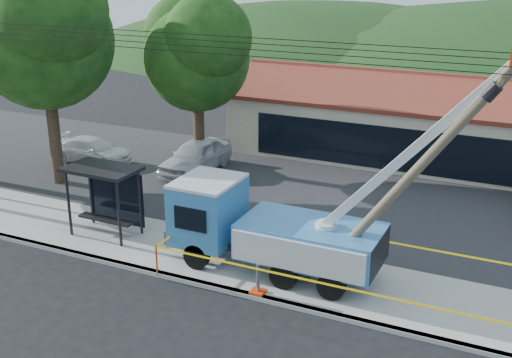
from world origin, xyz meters
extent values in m
plane|color=black|center=(0.00, 0.00, 0.00)|extent=(120.00, 120.00, 0.00)
cube|color=#AAA79F|center=(0.00, 2.10, 0.07)|extent=(60.00, 0.25, 0.15)
cube|color=#AAA79F|center=(0.00, 4.00, 0.07)|extent=(60.00, 4.00, 0.15)
cube|color=#28282B|center=(0.00, 12.00, 0.05)|extent=(60.00, 12.00, 0.10)
cube|color=#BEAD97|center=(4.00, 20.00, 1.70)|extent=(22.00, 8.00, 3.40)
cube|color=black|center=(4.00, 15.98, 1.43)|extent=(18.04, 0.08, 2.21)
cube|color=brown|center=(4.00, 18.00, 3.90)|extent=(22.50, 4.53, 1.52)
cube|color=brown|center=(4.00, 22.00, 3.90)|extent=(22.50, 4.53, 1.52)
cube|color=brown|center=(4.00, 20.00, 4.55)|extent=(22.50, 0.30, 0.25)
cylinder|color=#332316|center=(-12.00, 8.00, 2.53)|extent=(0.56, 0.56, 5.06)
sphere|color=#0F340E|center=(-12.00, 8.00, 6.90)|extent=(6.30, 6.30, 6.30)
sphere|color=#0F340E|center=(-13.26, 8.84, 8.05)|extent=(5.04, 5.04, 5.04)
sphere|color=#0F340E|center=(-10.74, 7.16, 8.28)|extent=(5.04, 5.04, 5.04)
cylinder|color=#332316|center=(-7.00, 13.00, 2.09)|extent=(0.56, 0.56, 4.18)
sphere|color=#0F340E|center=(-7.00, 13.00, 5.70)|extent=(5.25, 5.25, 5.25)
sphere|color=#0F340E|center=(-8.05, 13.70, 6.65)|extent=(4.20, 4.20, 4.20)
sphere|color=#0F340E|center=(-5.95, 12.30, 6.84)|extent=(4.20, 4.20, 4.20)
ellipsoid|color=#173D16|center=(-15.00, 55.00, 0.00)|extent=(78.40, 56.00, 28.00)
cylinder|color=black|center=(0.00, 3.10, 7.67)|extent=(60.00, 0.02, 0.02)
cylinder|color=black|center=(0.00, 3.60, 7.79)|extent=(60.00, 0.02, 0.02)
cylinder|color=black|center=(0.00, 4.10, 7.91)|extent=(60.00, 0.02, 0.02)
cylinder|color=black|center=(0.00, 4.50, 8.03)|extent=(60.00, 0.02, 0.02)
cylinder|color=black|center=(-1.31, 2.91, 0.62)|extent=(0.93, 0.31, 0.93)
cylinder|color=black|center=(-1.31, 5.07, 0.62)|extent=(0.93, 0.31, 0.93)
cylinder|color=black|center=(1.99, 2.91, 0.62)|extent=(0.93, 0.31, 0.93)
cylinder|color=black|center=(1.99, 5.07, 0.62)|extent=(0.93, 0.31, 0.93)
cylinder|color=black|center=(3.64, 2.91, 0.62)|extent=(0.93, 0.31, 0.93)
cylinder|color=black|center=(3.64, 5.07, 0.62)|extent=(0.93, 0.31, 0.93)
cube|color=black|center=(1.37, 3.99, 0.88)|extent=(6.80, 1.03, 0.26)
cube|color=teal|center=(-1.41, 3.99, 1.91)|extent=(2.06, 2.47, 2.16)
cube|color=silver|center=(-1.41, 3.99, 3.04)|extent=(2.06, 2.47, 0.12)
cube|color=black|center=(-2.39, 3.99, 2.06)|extent=(0.08, 1.86, 0.93)
cube|color=gray|center=(-2.49, 3.99, 1.08)|extent=(0.15, 2.37, 0.52)
cube|color=teal|center=(2.51, 3.99, 1.49)|extent=(4.74, 2.47, 1.24)
cylinder|color=silver|center=(3.02, 3.99, 1.96)|extent=(0.72, 0.72, 0.62)
cube|color=silver|center=(5.68, 3.99, 5.14)|extent=(5.53, 0.29, 6.05)
cube|color=gray|center=(5.99, 3.99, 5.40)|extent=(3.32, 0.19, 3.64)
cube|color=#E63B0C|center=(1.37, 2.24, 0.20)|extent=(0.46, 0.46, 0.08)
cube|color=#E63B0C|center=(4.05, 5.74, 0.20)|extent=(0.46, 0.46, 0.08)
cylinder|color=brown|center=(5.50, 3.76, 4.11)|extent=(5.92, 0.31, 8.10)
cube|color=brown|center=(7.89, 3.76, 7.45)|extent=(0.16, 1.72, 0.16)
cylinder|color=black|center=(7.70, 4.24, 7.16)|extent=(0.56, 0.34, 0.59)
cylinder|color=black|center=(7.70, 3.28, 7.16)|extent=(0.56, 0.34, 0.59)
cylinder|color=black|center=(-7.22, 3.28, 1.48)|extent=(0.11, 0.11, 2.63)
cylinder|color=black|center=(-4.80, 3.24, 1.48)|extent=(0.11, 0.11, 2.63)
cylinder|color=black|center=(-7.20, 4.60, 1.48)|extent=(0.11, 0.11, 2.63)
cylinder|color=black|center=(-4.78, 4.56, 1.48)|extent=(0.11, 0.11, 2.63)
cube|color=black|center=(-6.00, 3.92, 2.85)|extent=(2.88, 1.80, 0.13)
cube|color=black|center=(-5.99, 4.63, 1.48)|extent=(2.63, 0.10, 2.19)
cube|color=black|center=(-6.00, 3.92, 0.77)|extent=(2.42, 0.48, 0.09)
cylinder|color=#E63B0C|center=(-2.30, 1.90, 0.70)|extent=(0.07, 0.07, 1.10)
cylinder|color=#E63B0C|center=(-2.30, 5.64, 0.70)|extent=(0.07, 0.07, 1.10)
cube|color=yellow|center=(3.92, 1.90, 1.20)|extent=(12.43, 0.01, 0.07)
cube|color=yellow|center=(3.92, 5.64, 1.20)|extent=(12.43, 0.01, 0.07)
cube|color=yellow|center=(-2.30, 3.77, 1.20)|extent=(0.01, 3.75, 0.07)
imported|color=silver|center=(-6.77, 12.21, 0.00)|extent=(2.07, 4.87, 1.64)
imported|color=silver|center=(-12.52, 11.23, 0.00)|extent=(4.51, 1.93, 1.30)
camera|label=1|loc=(9.19, -14.49, 10.61)|focal=45.00mm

